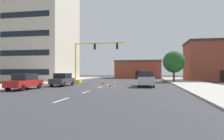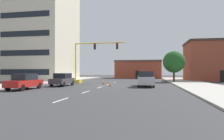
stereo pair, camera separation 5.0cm
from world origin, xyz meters
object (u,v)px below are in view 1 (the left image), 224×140
at_px(pickup_truck_silver, 146,79).
at_px(sedan_red_near_left, 25,81).
at_px(traffic_cone_roadside_b, 103,82).
at_px(traffic_cone_roadside_a, 110,84).
at_px(tree_right_mid, 174,62).
at_px(sedan_dark_gray_mid_left, 63,79).
at_px(traffic_signal_gantry, 82,70).

relative_size(pickup_truck_silver, sedan_red_near_left, 1.21).
relative_size(sedan_red_near_left, traffic_cone_roadside_b, 6.14).
relative_size(traffic_cone_roadside_a, traffic_cone_roadside_b, 1.01).
height_order(tree_right_mid, sedan_dark_gray_mid_left, tree_right_mid).
bearing_deg(tree_right_mid, sedan_dark_gray_mid_left, -141.78).
height_order(traffic_signal_gantry, sedan_red_near_left, traffic_signal_gantry).
relative_size(tree_right_mid, pickup_truck_silver, 1.05).
height_order(sedan_red_near_left, sedan_dark_gray_mid_left, same).
height_order(traffic_signal_gantry, traffic_cone_roadside_a, traffic_signal_gantry).
xyz_separation_m(traffic_signal_gantry, sedan_red_near_left, (-2.16, -12.84, -1.38)).
height_order(pickup_truck_silver, sedan_red_near_left, pickup_truck_silver).
bearing_deg(tree_right_mid, pickup_truck_silver, -113.08).
xyz_separation_m(tree_right_mid, sedan_red_near_left, (-17.89, -18.51, -2.84)).
relative_size(traffic_signal_gantry, traffic_cone_roadside_a, 12.70).
xyz_separation_m(traffic_signal_gantry, pickup_truck_silver, (10.77, -5.99, -1.29)).
distance_m(traffic_signal_gantry, pickup_truck_silver, 12.39).
relative_size(traffic_signal_gantry, traffic_cone_roadside_b, 12.79).
distance_m(tree_right_mid, sedan_red_near_left, 25.90).
bearing_deg(pickup_truck_silver, traffic_cone_roadside_a, -174.42).
bearing_deg(traffic_cone_roadside_b, tree_right_mid, 33.72).
bearing_deg(traffic_cone_roadside_a, traffic_cone_roadside_b, 113.62).
distance_m(tree_right_mid, traffic_cone_roadside_b, 14.33).
relative_size(tree_right_mid, traffic_cone_roadside_b, 7.78).
bearing_deg(sedan_dark_gray_mid_left, sedan_red_near_left, -106.85).
xyz_separation_m(traffic_signal_gantry, traffic_cone_roadside_a, (6.07, -6.45, -1.90)).
distance_m(pickup_truck_silver, sedan_dark_gray_mid_left, 11.22).
bearing_deg(pickup_truck_silver, sedan_dark_gray_mid_left, -174.61).
relative_size(sedan_dark_gray_mid_left, traffic_cone_roadside_b, 6.13).
bearing_deg(traffic_signal_gantry, tree_right_mid, 19.82).
bearing_deg(sedan_red_near_left, traffic_signal_gantry, 80.44).
bearing_deg(traffic_cone_roadside_a, tree_right_mid, 51.42).
distance_m(sedan_red_near_left, sedan_dark_gray_mid_left, 6.05).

